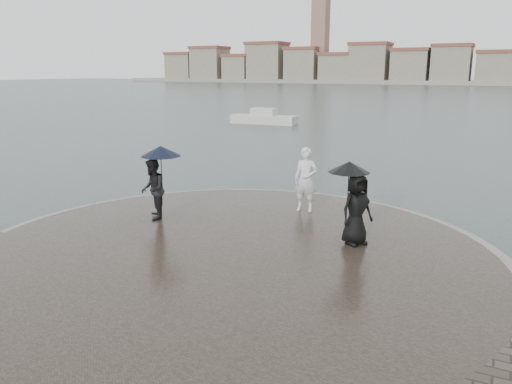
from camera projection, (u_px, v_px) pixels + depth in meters
The scene contains 8 objects.
ground at pixel (129, 335), 8.48m from camera, with size 400.00×400.00×0.00m, color #2B3835.
kerb_ring at pixel (231, 258), 11.47m from camera, with size 12.50×12.50×0.32m, color gray.
quay_tip at pixel (231, 257), 11.47m from camera, with size 11.90×11.90×0.36m, color #2D261E.
statue at pixel (306, 180), 14.42m from camera, with size 0.68×0.45×1.86m, color silver.
visitor_left at pixel (155, 179), 13.56m from camera, with size 1.30×1.17×2.04m.
visitor_right at pixel (355, 198), 11.64m from camera, with size 1.21×1.10×1.95m.
far_skyline at pixel (472, 66), 149.20m from camera, with size 260.00×20.00×37.00m.
boats at pixel (504, 121), 40.50m from camera, with size 37.00×19.11×1.50m.
Camera 1 is at (5.38, -5.86, 4.38)m, focal length 35.00 mm.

